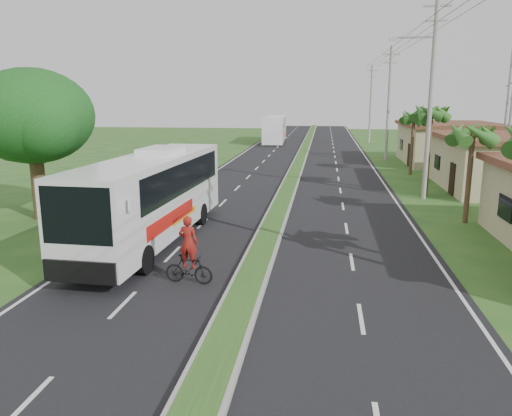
# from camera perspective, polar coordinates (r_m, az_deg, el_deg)

# --- Properties ---
(ground) EXTENTS (180.00, 180.00, 0.00)m
(ground) POSITION_cam_1_polar(r_m,az_deg,el_deg) (14.77, -2.06, -11.78)
(ground) COLOR #23531E
(ground) RESTS_ON ground
(road_asphalt) EXTENTS (14.00, 160.00, 0.02)m
(road_asphalt) POSITION_cam_1_polar(r_m,az_deg,el_deg) (33.90, 3.69, 2.13)
(road_asphalt) COLOR black
(road_asphalt) RESTS_ON ground
(median_strip) EXTENTS (1.20, 160.00, 0.18)m
(median_strip) POSITION_cam_1_polar(r_m,az_deg,el_deg) (33.88, 3.69, 2.29)
(median_strip) COLOR gray
(median_strip) RESTS_ON ground
(lane_edge_left) EXTENTS (0.12, 160.00, 0.01)m
(lane_edge_left) POSITION_cam_1_polar(r_m,az_deg,el_deg) (35.00, -7.32, 2.37)
(lane_edge_left) COLOR silver
(lane_edge_left) RESTS_ON ground
(lane_edge_right) EXTENTS (0.12, 160.00, 0.01)m
(lane_edge_right) POSITION_cam_1_polar(r_m,az_deg,el_deg) (34.10, 15.00, 1.78)
(lane_edge_right) COLOR silver
(lane_edge_right) RESTS_ON ground
(shop_mid) EXTENTS (7.60, 10.60, 3.67)m
(shop_mid) POSITION_cam_1_polar(r_m,az_deg,el_deg) (37.39, 25.98, 4.73)
(shop_mid) COLOR tan
(shop_mid) RESTS_ON ground
(shop_far) EXTENTS (8.60, 11.60, 3.82)m
(shop_far) POSITION_cam_1_polar(r_m,az_deg,el_deg) (50.80, 21.17, 6.95)
(shop_far) COLOR tan
(shop_far) RESTS_ON ground
(palm_verge_b) EXTENTS (2.40, 2.40, 5.05)m
(palm_verge_b) POSITION_cam_1_polar(r_m,az_deg,el_deg) (26.30, 23.56, 7.71)
(palm_verge_b) COLOR #473321
(palm_verge_b) RESTS_ON ground
(palm_verge_c) EXTENTS (2.40, 2.40, 5.85)m
(palm_verge_c) POSITION_cam_1_polar(r_m,az_deg,el_deg) (32.93, 19.40, 10.12)
(palm_verge_c) COLOR #473321
(palm_verge_c) RESTS_ON ground
(palm_verge_d) EXTENTS (2.40, 2.40, 5.25)m
(palm_verge_d) POSITION_cam_1_polar(r_m,az_deg,el_deg) (41.88, 17.60, 9.80)
(palm_verge_d) COLOR #473321
(palm_verge_d) RESTS_ON ground
(shade_tree) EXTENTS (6.30, 6.00, 7.54)m
(shade_tree) POSITION_cam_1_polar(r_m,az_deg,el_deg) (27.42, -24.36, 9.20)
(shade_tree) COLOR #473321
(shade_tree) RESTS_ON ground
(utility_pole_b) EXTENTS (3.20, 0.28, 12.00)m
(utility_pole_b) POSITION_cam_1_polar(r_m,az_deg,el_deg) (31.87, 19.31, 12.12)
(utility_pole_b) COLOR gray
(utility_pole_b) RESTS_ON ground
(utility_pole_c) EXTENTS (1.60, 0.28, 11.00)m
(utility_pole_c) POSITION_cam_1_polar(r_m,az_deg,el_deg) (51.64, 14.93, 11.60)
(utility_pole_c) COLOR gray
(utility_pole_c) RESTS_ON ground
(utility_pole_d) EXTENTS (1.60, 0.28, 10.50)m
(utility_pole_d) POSITION_cam_1_polar(r_m,az_deg,el_deg) (71.54, 12.98, 11.62)
(utility_pole_d) COLOR gray
(utility_pole_d) RESTS_ON ground
(coach_bus_main) EXTENTS (3.03, 12.35, 3.96)m
(coach_bus_main) POSITION_cam_1_polar(r_m,az_deg,el_deg) (21.52, -11.71, 1.79)
(coach_bus_main) COLOR silver
(coach_bus_main) RESTS_ON ground
(coach_bus_far) EXTENTS (3.21, 12.47, 3.60)m
(coach_bus_far) POSITION_cam_1_polar(r_m,az_deg,el_deg) (70.44, 2.17, 9.16)
(coach_bus_far) COLOR white
(coach_bus_far) RESTS_ON ground
(motorcyclist) EXTENTS (1.69, 0.63, 2.33)m
(motorcyclist) POSITION_cam_1_polar(r_m,az_deg,el_deg) (16.71, -7.70, -5.78)
(motorcyclist) COLOR black
(motorcyclist) RESTS_ON ground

